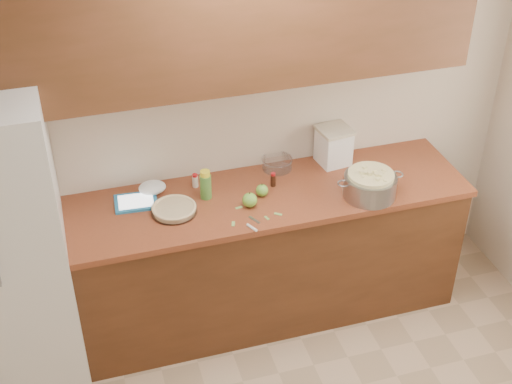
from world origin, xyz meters
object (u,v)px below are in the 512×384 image
object	(u,v)px
colander	(370,185)
pie	(174,209)
tablet	(136,202)
flour_canister	(334,145)

from	to	relation	value
colander	pie	bearing A→B (deg)	171.98
colander	tablet	bearing A→B (deg)	166.81
flour_canister	tablet	bearing A→B (deg)	-175.70
flour_canister	tablet	distance (m)	1.28
pie	colander	world-z (taller)	colander
flour_canister	tablet	xyz separation A→B (m)	(-1.27, -0.10, -0.11)
colander	flour_canister	xyz separation A→B (m)	(-0.07, 0.41, 0.05)
pie	tablet	distance (m)	0.25
pie	colander	xyz separation A→B (m)	(1.15, -0.16, 0.05)
tablet	pie	bearing A→B (deg)	-33.93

